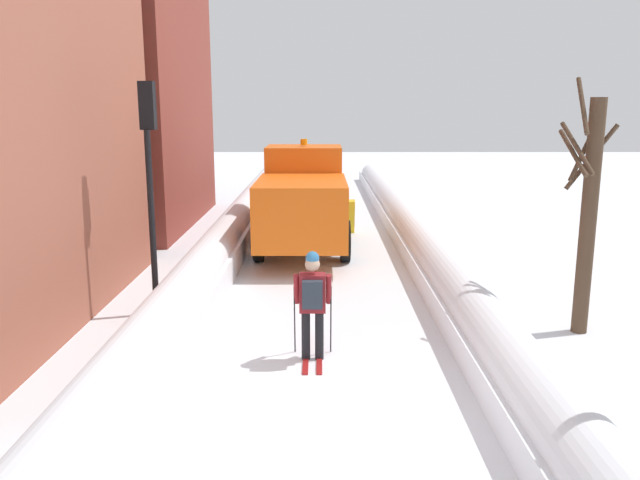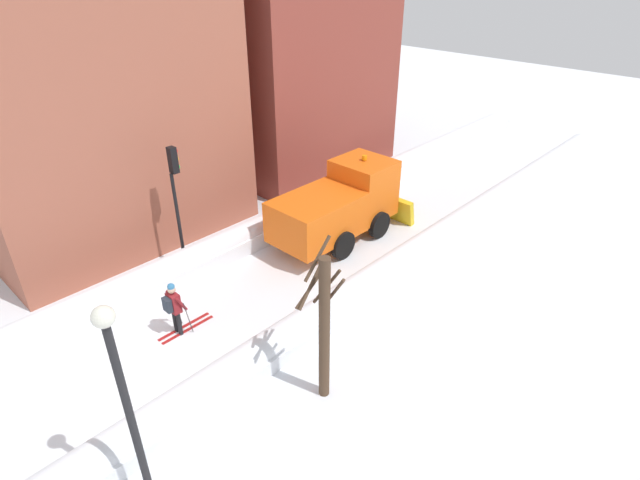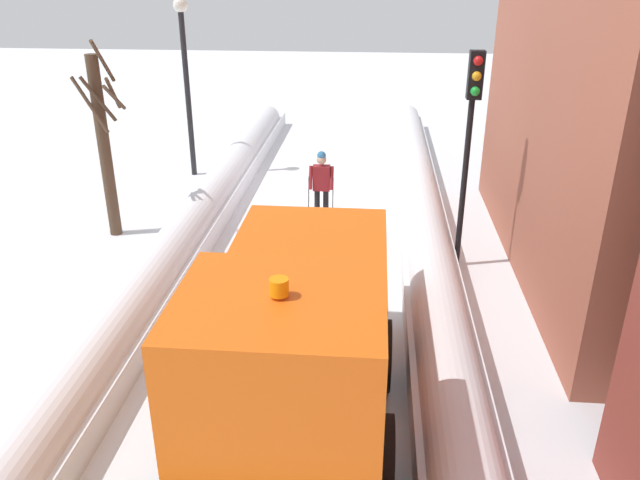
% 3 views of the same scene
% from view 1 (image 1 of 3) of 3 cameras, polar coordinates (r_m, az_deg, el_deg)
% --- Properties ---
extents(ground_plane, '(80.00, 80.00, 0.00)m').
position_cam_1_polar(ground_plane, '(18.16, 0.06, -0.97)').
color(ground_plane, white).
extents(snowbank_left, '(1.10, 36.00, 1.06)m').
position_cam_1_polar(snowbank_left, '(18.25, -8.34, 0.46)').
color(snowbank_left, white).
rests_on(snowbank_left, ground).
extents(snowbank_right, '(1.10, 36.00, 0.94)m').
position_cam_1_polar(snowbank_right, '(18.29, 8.44, 0.23)').
color(snowbank_right, white).
rests_on(snowbank_right, ground).
extents(plow_truck, '(3.20, 5.98, 3.12)m').
position_cam_1_polar(plow_truck, '(17.76, -1.77, 3.57)').
color(plow_truck, orange).
rests_on(plow_truck, ground).
extents(skier, '(0.62, 1.80, 1.81)m').
position_cam_1_polar(skier, '(10.22, -0.90, -5.45)').
color(skier, black).
rests_on(skier, ground).
extents(traffic_light_pole, '(0.28, 0.42, 4.52)m').
position_cam_1_polar(traffic_light_pole, '(12.62, -15.30, 7.46)').
color(traffic_light_pole, black).
rests_on(traffic_light_pole, ground).
extents(bare_tree_near, '(0.96, 1.15, 4.56)m').
position_cam_1_polar(bare_tree_near, '(12.16, 22.69, 2.45)').
color(bare_tree_near, '#493525').
rests_on(bare_tree_near, ground).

